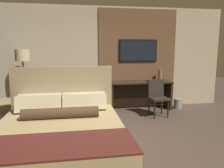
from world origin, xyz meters
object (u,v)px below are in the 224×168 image
at_px(bed, 61,137).
at_px(floor_lamp, 23,61).
at_px(tv, 138,51).
at_px(vase_tall, 160,75).
at_px(waste_bin, 178,104).
at_px(book, 151,80).
at_px(desk_chair, 157,94).
at_px(desk, 140,90).
at_px(armchair_by_window, 7,114).

relative_size(bed, floor_lamp, 1.32).
bearing_deg(tv, bed, -125.68).
height_order(vase_tall, waste_bin, vase_tall).
distance_m(vase_tall, waste_bin, 0.95).
height_order(bed, book, bed).
distance_m(bed, vase_tall, 3.74).
height_order(bed, floor_lamp, floor_lamp).
bearing_deg(vase_tall, book, -164.49).
bearing_deg(waste_bin, desk_chair, -148.50).
bearing_deg(vase_tall, floor_lamp, -176.29).
xyz_separation_m(desk_chair, vase_tall, (0.36, 0.73, 0.39)).
xyz_separation_m(vase_tall, waste_bin, (0.46, -0.23, -0.79)).
height_order(desk, tv, tv).
relative_size(tv, desk_chair, 1.20).
relative_size(bed, book, 8.40).
height_order(vase_tall, book, vase_tall).
distance_m(floor_lamp, book, 3.38).
bearing_deg(waste_bin, armchair_by_window, -171.64).
height_order(armchair_by_window, book, book).
bearing_deg(bed, tv, 54.32).
height_order(desk_chair, vase_tall, vase_tall).
distance_m(tv, vase_tall, 0.93).
bearing_deg(armchair_by_window, vase_tall, -102.71).
relative_size(bed, tv, 2.01).
bearing_deg(tv, floor_lamp, -172.84).
bearing_deg(vase_tall, bed, -134.79).
xyz_separation_m(desk, desk_chair, (0.26, -0.64, 0.01)).
relative_size(floor_lamp, book, 6.39).
relative_size(floor_lamp, waste_bin, 5.92).
bearing_deg(desk, desk_chair, -67.74).
height_order(armchair_by_window, floor_lamp, floor_lamp).
relative_size(tv, waste_bin, 3.87).
bearing_deg(book, waste_bin, -11.59).
distance_m(desk_chair, armchair_by_window, 3.54).
xyz_separation_m(armchair_by_window, vase_tall, (3.88, 0.87, 0.68)).
relative_size(desk, vase_tall, 5.60).
bearing_deg(floor_lamp, armchair_by_window, -112.35).
height_order(tv, waste_bin, tv).
distance_m(desk, tv, 1.11).
bearing_deg(desk_chair, tv, 102.59).
xyz_separation_m(book, waste_bin, (0.74, -0.15, -0.66)).
relative_size(armchair_by_window, floor_lamp, 0.60).
distance_m(bed, desk_chair, 2.95).
bearing_deg(book, desk_chair, -95.74).
height_order(bed, armchair_by_window, bed).
xyz_separation_m(desk_chair, waste_bin, (0.81, 0.50, -0.40)).
height_order(armchair_by_window, vase_tall, vase_tall).
distance_m(desk, floor_lamp, 3.12).
bearing_deg(book, vase_tall, 15.51).
xyz_separation_m(tv, waste_bin, (1.07, -0.37, -1.48)).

